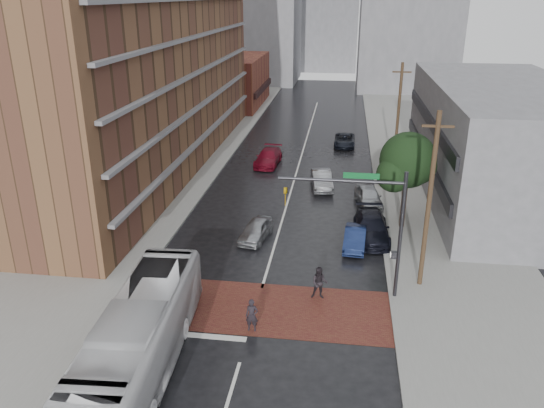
% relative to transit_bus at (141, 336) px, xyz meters
% --- Properties ---
extents(ground, '(160.00, 160.00, 0.00)m').
position_rel_transit_bus_xyz_m(ground, '(4.12, 4.94, -1.67)').
color(ground, black).
rests_on(ground, ground).
extents(crosswalk, '(14.00, 5.00, 0.02)m').
position_rel_transit_bus_xyz_m(crosswalk, '(4.12, 5.44, -1.66)').
color(crosswalk, brown).
rests_on(crosswalk, ground).
extents(sidewalk_west, '(9.00, 90.00, 0.15)m').
position_rel_transit_bus_xyz_m(sidewalk_west, '(-7.38, 29.94, -1.60)').
color(sidewalk_west, gray).
rests_on(sidewalk_west, ground).
extents(sidewalk_east, '(9.00, 90.00, 0.15)m').
position_rel_transit_bus_xyz_m(sidewalk_east, '(15.62, 29.94, -1.60)').
color(sidewalk_east, gray).
rests_on(sidewalk_east, ground).
extents(apartment_block, '(10.00, 44.00, 28.00)m').
position_rel_transit_bus_xyz_m(apartment_block, '(-9.88, 28.94, 12.33)').
color(apartment_block, brown).
rests_on(apartment_block, ground).
extents(storefront_west, '(8.00, 16.00, 7.00)m').
position_rel_transit_bus_xyz_m(storefront_west, '(-7.88, 58.94, 1.83)').
color(storefront_west, brown).
rests_on(storefront_west, ground).
extents(building_east, '(11.00, 26.00, 9.00)m').
position_rel_transit_bus_xyz_m(building_east, '(20.62, 24.94, 2.83)').
color(building_east, gray).
rests_on(building_east, ground).
extents(distant_tower_center, '(12.00, 10.00, 24.00)m').
position_rel_transit_bus_xyz_m(distant_tower_center, '(4.12, 99.94, 10.33)').
color(distant_tower_center, gray).
rests_on(distant_tower_center, ground).
extents(street_tree, '(4.20, 4.10, 6.90)m').
position_rel_transit_bus_xyz_m(street_tree, '(12.63, 16.97, 3.06)').
color(street_tree, '#332319').
rests_on(street_tree, ground).
extents(signal_mast, '(6.50, 0.30, 7.20)m').
position_rel_transit_bus_xyz_m(signal_mast, '(9.96, 7.44, 3.06)').
color(signal_mast, '#2D2D33').
rests_on(signal_mast, ground).
extents(utility_pole_near, '(1.60, 0.26, 10.00)m').
position_rel_transit_bus_xyz_m(utility_pole_near, '(12.92, 8.94, 3.47)').
color(utility_pole_near, '#473321').
rests_on(utility_pole_near, ground).
extents(utility_pole_far, '(1.60, 0.26, 10.00)m').
position_rel_transit_bus_xyz_m(utility_pole_far, '(12.92, 28.94, 3.47)').
color(utility_pole_far, '#473321').
rests_on(utility_pole_far, ground).
extents(transit_bus, '(3.49, 12.13, 3.34)m').
position_rel_transit_bus_xyz_m(transit_bus, '(0.00, 0.00, 0.00)').
color(transit_bus, silver).
rests_on(transit_bus, ground).
extents(pedestrian_a, '(0.62, 0.41, 1.70)m').
position_rel_transit_bus_xyz_m(pedestrian_a, '(4.25, 3.44, -0.82)').
color(pedestrian_a, black).
rests_on(pedestrian_a, ground).
extents(pedestrian_b, '(0.91, 0.71, 1.84)m').
position_rel_transit_bus_xyz_m(pedestrian_b, '(7.35, 6.88, -0.75)').
color(pedestrian_b, black).
rests_on(pedestrian_b, ground).
extents(car_travel_a, '(2.20, 4.07, 1.32)m').
position_rel_transit_bus_xyz_m(car_travel_a, '(2.73, 13.77, -1.01)').
color(car_travel_a, '#A3A6AB').
rests_on(car_travel_a, ground).
extents(car_travel_b, '(2.24, 4.71, 1.49)m').
position_rel_transit_bus_xyz_m(car_travel_b, '(6.61, 24.46, -0.93)').
color(car_travel_b, '#9DA0A4').
rests_on(car_travel_b, ground).
extents(car_travel_c, '(2.43, 5.26, 1.49)m').
position_rel_transit_bus_xyz_m(car_travel_c, '(1.20, 30.32, -0.93)').
color(car_travel_c, maroon).
rests_on(car_travel_c, ground).
extents(suv_travel, '(2.23, 4.73, 1.31)m').
position_rel_transit_bus_xyz_m(suv_travel, '(8.42, 38.14, -1.02)').
color(suv_travel, black).
rests_on(suv_travel, ground).
extents(car_parked_near, '(1.61, 3.96, 1.28)m').
position_rel_transit_bus_xyz_m(car_parked_near, '(9.32, 13.43, -1.03)').
color(car_parked_near, '#16234D').
rests_on(car_parked_near, ground).
extents(car_parked_mid, '(2.46, 5.56, 1.59)m').
position_rel_transit_bus_xyz_m(car_parked_mid, '(10.42, 14.96, -0.88)').
color(car_parked_mid, black).
rests_on(car_parked_mid, ground).
extents(car_parked_far, '(2.43, 4.60, 1.49)m').
position_rel_transit_bus_xyz_m(car_parked_far, '(10.42, 20.94, -0.92)').
color(car_parked_far, '#ABAEB3').
rests_on(car_parked_far, ground).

